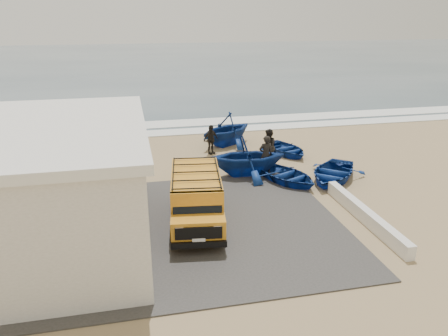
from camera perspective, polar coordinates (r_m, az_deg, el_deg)
ground at (r=19.09m, az=0.13°, el=-4.50°), size 160.00×160.00×0.00m
slab at (r=17.00m, az=-5.03°, el=-7.72°), size 12.00×10.00×0.05m
ocean at (r=73.49m, az=-9.70°, el=13.44°), size 180.00×88.00×0.01m
surf_line at (r=30.25m, az=-4.85°, el=4.76°), size 180.00×1.60×0.06m
surf_wash at (r=32.66m, az=-5.45°, el=5.85°), size 180.00×2.20×0.04m
building at (r=16.44m, az=-24.63°, el=-2.36°), size 8.40×9.40×4.30m
parapet at (r=18.17m, az=17.96°, el=-5.90°), size 0.35×6.00×0.55m
van at (r=16.91m, az=-3.64°, el=-3.74°), size 2.49×5.04×2.07m
boat_near_left at (r=21.35m, az=8.20°, el=-0.95°), size 3.74×4.22×0.72m
boat_near_right at (r=22.03m, az=13.98°, el=-0.59°), size 4.57×4.69×0.79m
boat_mid_left at (r=21.85m, az=2.98°, el=1.57°), size 4.06×3.55×2.05m
boat_mid_right at (r=25.54m, az=8.13°, el=2.48°), size 3.06×3.69×0.66m
boat_far_left at (r=26.96m, az=0.35°, el=5.12°), size 5.05×4.89×2.03m
fisherman_front at (r=22.19m, az=5.46°, el=1.73°), size 0.76×0.53×2.01m
fisherman_middle at (r=23.51m, az=5.80°, el=2.72°), size 0.99×1.13×1.97m
fisherman_back at (r=25.28m, az=-1.74°, el=3.74°), size 1.08×0.86×1.72m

